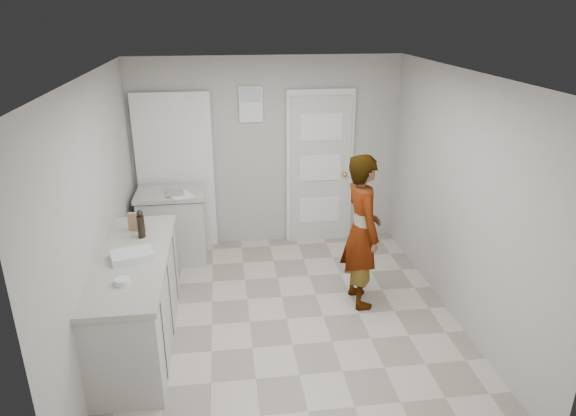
{
  "coord_description": "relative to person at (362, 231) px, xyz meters",
  "views": [
    {
      "loc": [
        -0.58,
        -4.54,
        3.04
      ],
      "look_at": [
        0.07,
        0.4,
        1.09
      ],
      "focal_mm": 32.0,
      "sensor_mm": 36.0,
      "label": 1
    }
  ],
  "objects": [
    {
      "name": "egg_bowl",
      "position": [
        -2.29,
        -0.96,
        0.11
      ],
      "size": [
        0.13,
        0.13,
        0.05
      ],
      "color": "silver",
      "rests_on": "main_counter"
    },
    {
      "name": "side_counter",
      "position": [
        -2.08,
        1.29,
        -0.41
      ],
      "size": [
        0.84,
        0.61,
        0.93
      ],
      "color": "#BCBBB7",
      "rests_on": "ground"
    },
    {
      "name": "oil_cruet_a",
      "position": [
        -2.25,
        -0.02,
        0.22
      ],
      "size": [
        0.07,
        0.07,
        0.28
      ],
      "color": "black",
      "rests_on": "main_counter"
    },
    {
      "name": "main_counter",
      "position": [
        -2.28,
        -0.46,
        -0.41
      ],
      "size": [
        0.64,
        1.96,
        0.93
      ],
      "color": "#BCBBB7",
      "rests_on": "ground"
    },
    {
      "name": "person",
      "position": [
        0.0,
        0.0,
        0.0
      ],
      "size": [
        0.45,
        0.65,
        1.68
      ],
      "primitive_type": "imported",
      "rotation": [
        0.0,
        0.0,
        1.66
      ],
      "color": "silver",
      "rests_on": "ground"
    },
    {
      "name": "oil_cruet_b",
      "position": [
        -2.25,
        -0.04,
        0.21
      ],
      "size": [
        0.06,
        0.06,
        0.28
      ],
      "color": "black",
      "rests_on": "main_counter"
    },
    {
      "name": "ground",
      "position": [
        -0.83,
        -0.26,
        -0.84
      ],
      "size": [
        4.0,
        4.0,
        0.0
      ],
      "primitive_type": "plane",
      "color": "gray",
      "rests_on": "ground"
    },
    {
      "name": "baking_dish",
      "position": [
        -2.28,
        -0.5,
        0.11
      ],
      "size": [
        0.42,
        0.35,
        0.06
      ],
      "rotation": [
        0.0,
        0.0,
        0.28
      ],
      "color": "silver",
      "rests_on": "main_counter"
    },
    {
      "name": "cake_mix_box",
      "position": [
        -2.34,
        0.15,
        0.18
      ],
      "size": [
        0.12,
        0.07,
        0.19
      ],
      "primitive_type": "cube",
      "rotation": [
        0.0,
        0.0,
        -0.18
      ],
      "color": "#9B6F4D",
      "rests_on": "main_counter"
    },
    {
      "name": "papers",
      "position": [
        -1.96,
        1.17,
        0.09
      ],
      "size": [
        0.36,
        0.4,
        0.01
      ],
      "primitive_type": "cube",
      "rotation": [
        0.0,
        0.0,
        0.44
      ],
      "color": "white",
      "rests_on": "side_counter"
    },
    {
      "name": "room_shell",
      "position": [
        -1.01,
        1.69,
        0.18
      ],
      "size": [
        4.0,
        4.0,
        4.0
      ],
      "color": "#B9B5AE",
      "rests_on": "ground"
    },
    {
      "name": "spice_jar",
      "position": [
        -2.23,
        0.11,
        0.12
      ],
      "size": [
        0.05,
        0.05,
        0.08
      ],
      "primitive_type": "cylinder",
      "color": "tan",
      "rests_on": "main_counter"
    }
  ]
}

